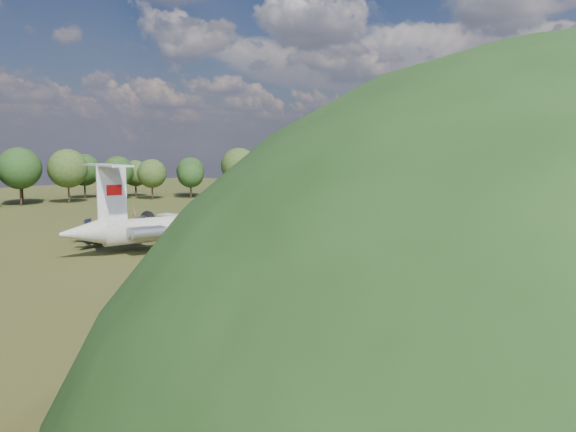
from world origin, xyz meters
The scene contains 7 objects.
ground centered at (0.00, 0.00, 0.00)m, with size 300.00×300.00×0.00m, color #2A4216.
il62_airliner centered at (-0.40, -1.54, 2.38)m, with size 37.36×48.57×4.76m, color beige, non-canonical shape.
tu104_jet centered at (15.53, 8.16, 2.41)m, with size 36.11×48.15×4.81m, color silver, non-canonical shape.
an12_transport centered at (41.75, 10.49, 2.26)m, with size 30.77×34.39×4.53m, color #A6A9AE, non-canonical shape.
small_prop_west centered at (-14.71, -11.18, 1.09)m, with size 10.90×14.86×2.18m, color black, non-canonical shape.
small_prop_northwest centered at (-19.45, -2.24, 1.25)m, with size 12.45×16.98×2.49m, color #ACAFB4, non-canonical shape.
person_on_il62 centered at (-5.13, -14.01, 5.62)m, with size 0.62×0.41×1.71m, color brown.
Camera 1 is at (53.55, -66.30, 14.02)m, focal length 35.00 mm.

